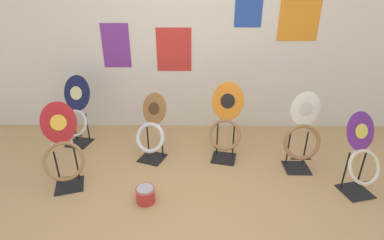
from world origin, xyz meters
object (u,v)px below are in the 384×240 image
at_px(toilet_seat_display_navy_moon, 76,111).
at_px(toilet_seat_display_woodgrain, 152,131).
at_px(paint_can, 146,194).
at_px(toilet_seat_display_crimson_swirl, 63,151).
at_px(toilet_seat_display_orange_sun, 226,124).
at_px(toilet_seat_display_purple_note, 362,157).
at_px(toilet_seat_display_white_plain, 302,136).

bearing_deg(toilet_seat_display_navy_moon, toilet_seat_display_woodgrain, -20.80).
height_order(toilet_seat_display_navy_moon, paint_can, toilet_seat_display_navy_moon).
xyz_separation_m(toilet_seat_display_navy_moon, paint_can, (1.04, -1.18, -0.37)).
xyz_separation_m(toilet_seat_display_crimson_swirl, toilet_seat_display_navy_moon, (-0.19, 0.92, 0.04)).
bearing_deg(paint_can, toilet_seat_display_orange_sun, 44.17).
relative_size(toilet_seat_display_purple_note, toilet_seat_display_navy_moon, 0.93).
bearing_deg(toilet_seat_display_crimson_swirl, toilet_seat_display_orange_sun, 18.13).
distance_m(toilet_seat_display_orange_sun, toilet_seat_display_crimson_swirl, 1.78).
bearing_deg(toilet_seat_display_navy_moon, toilet_seat_display_crimson_swirl, -78.43).
relative_size(toilet_seat_display_white_plain, toilet_seat_display_orange_sun, 1.01).
bearing_deg(toilet_seat_display_purple_note, paint_can, -174.70).
bearing_deg(toilet_seat_display_purple_note, toilet_seat_display_woodgrain, 164.45).
relative_size(toilet_seat_display_white_plain, toilet_seat_display_woodgrain, 1.16).
height_order(toilet_seat_display_white_plain, toilet_seat_display_navy_moon, toilet_seat_display_white_plain).
xyz_separation_m(toilet_seat_display_white_plain, toilet_seat_display_orange_sun, (-0.81, 0.24, 0.02)).
bearing_deg(toilet_seat_display_orange_sun, toilet_seat_display_white_plain, -16.31).
relative_size(toilet_seat_display_orange_sun, toilet_seat_display_woodgrain, 1.15).
bearing_deg(toilet_seat_display_white_plain, toilet_seat_display_navy_moon, 167.39).
bearing_deg(toilet_seat_display_crimson_swirl, toilet_seat_display_white_plain, 7.17).
distance_m(toilet_seat_display_woodgrain, paint_can, 0.84).
height_order(toilet_seat_display_orange_sun, toilet_seat_display_navy_moon, toilet_seat_display_orange_sun).
distance_m(toilet_seat_display_woodgrain, toilet_seat_display_crimson_swirl, 0.98).
xyz_separation_m(toilet_seat_display_orange_sun, toilet_seat_display_purple_note, (1.28, -0.62, -0.05)).
bearing_deg(toilet_seat_display_navy_moon, toilet_seat_display_white_plain, -12.61).
xyz_separation_m(toilet_seat_display_orange_sun, toilet_seat_display_crimson_swirl, (-1.69, -0.55, -0.04)).
relative_size(toilet_seat_display_purple_note, toilet_seat_display_woodgrain, 1.04).
height_order(toilet_seat_display_crimson_swirl, paint_can, toilet_seat_display_crimson_swirl).
xyz_separation_m(toilet_seat_display_crimson_swirl, paint_can, (0.85, -0.26, -0.32)).
bearing_deg(toilet_seat_display_purple_note, toilet_seat_display_orange_sun, 154.24).
distance_m(toilet_seat_display_crimson_swirl, paint_can, 0.95).
bearing_deg(toilet_seat_display_white_plain, toilet_seat_display_woodgrain, 172.61).
relative_size(toilet_seat_display_woodgrain, toilet_seat_display_crimson_swirl, 0.89).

